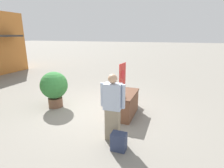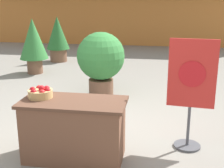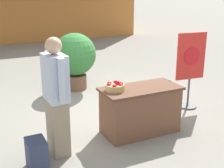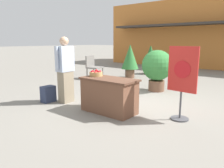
% 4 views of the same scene
% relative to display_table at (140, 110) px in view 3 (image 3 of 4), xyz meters
% --- Properties ---
extents(ground_plane, '(120.00, 120.00, 0.00)m').
position_rel_display_table_xyz_m(ground_plane, '(0.09, 0.99, -0.39)').
color(ground_plane, gray).
extents(display_table, '(1.28, 0.62, 0.77)m').
position_rel_display_table_xyz_m(display_table, '(0.00, 0.00, 0.00)').
color(display_table, brown).
rests_on(display_table, ground_plane).
extents(apple_basket, '(0.30, 0.30, 0.16)m').
position_rel_display_table_xyz_m(apple_basket, '(-0.43, 0.05, 0.44)').
color(apple_basket, tan).
rests_on(apple_basket, display_table).
extents(person_visitor, '(0.28, 0.61, 1.68)m').
position_rel_display_table_xyz_m(person_visitor, '(-1.39, -0.07, 0.47)').
color(person_visitor, gray).
rests_on(person_visitor, ground_plane).
extents(backpack, '(0.24, 0.34, 0.42)m').
position_rel_display_table_xyz_m(backpack, '(-1.77, -0.35, -0.18)').
color(backpack, '#2D3856').
rests_on(backpack, ground_plane).
extents(poster_board, '(0.61, 0.36, 1.47)m').
position_rel_display_table_xyz_m(poster_board, '(1.42, 0.54, 0.43)').
color(poster_board, '#4C4C51').
rests_on(poster_board, ground_plane).
extents(potted_plant_far_right, '(0.96, 0.96, 1.30)m').
position_rel_display_table_xyz_m(potted_plant_far_right, '(-0.18, 2.59, 0.37)').
color(potted_plant_far_right, brown).
rests_on(potted_plant_far_right, ground_plane).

